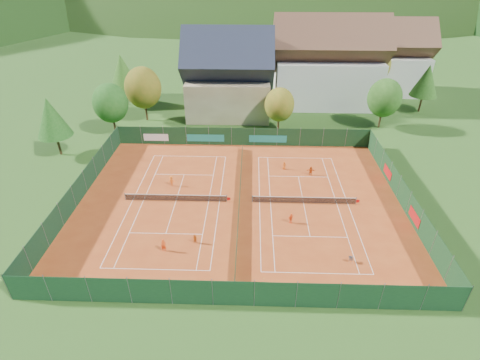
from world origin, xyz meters
The scene contains 33 objects.
ground centered at (0.00, 0.00, -0.02)m, with size 600.00×600.00×0.00m, color #244B17.
clay_pad centered at (0.00, 0.00, 0.01)m, with size 40.00×32.00×0.01m, color #A53F18.
court_markings_left centered at (-8.00, 0.00, 0.01)m, with size 11.03×23.83×0.00m.
court_markings_right centered at (8.00, 0.00, 0.01)m, with size 11.03×23.83×0.00m.
tennis_net_left centered at (-7.85, 0.00, 0.51)m, with size 13.30×0.10×1.02m.
tennis_net_right centered at (8.15, 0.00, 0.51)m, with size 13.30×0.10×1.02m.
court_divider centered at (0.00, 0.00, 0.50)m, with size 0.03×28.80×1.00m.
fence_north centered at (-0.46, 15.99, 1.47)m, with size 40.00×0.10×3.00m.
fence_south centered at (0.00, -16.00, 1.50)m, with size 40.00×0.04×3.00m.
fence_west centered at (-20.00, 0.00, 1.50)m, with size 0.04×32.00×3.00m.
fence_east centered at (20.00, 0.05, 1.48)m, with size 0.09×32.00×3.00m.
chalet centered at (-3.00, 30.00, 6.62)m, with size 16.20×12.00×16.00m.
hotel_block_a centered at (16.00, 36.00, 7.38)m, with size 21.60×11.00×17.25m.
hotel_block_b centered at (30.00, 44.00, 6.62)m, with size 17.28×10.00×15.50m.
tree_west_front centered at (-22.00, 20.00, 5.39)m, with size 5.72×5.72×8.69m.
tree_west_mid centered at (-18.00, 26.00, 6.07)m, with size 6.44×6.44×9.78m.
tree_west_back centered at (-24.00, 34.00, 6.74)m, with size 5.60×5.60×10.00m.
tree_center centered at (6.00, 22.00, 4.72)m, with size 5.01×5.01×7.60m.
tree_east_front centered at (24.00, 24.00, 5.39)m, with size 5.72×5.72×8.69m.
tree_east_mid centered at (34.00, 32.00, 6.06)m, with size 5.04×5.04×9.00m.
tree_west_side centered at (-28.00, 12.00, 6.06)m, with size 5.04×5.04×9.00m.
tree_east_back centered at (26.00, 40.00, 6.74)m, with size 7.15×7.15×10.86m.
mountain_backdrop centered at (28.54, 233.48, -39.64)m, with size 820.00×530.00×242.00m.
ball_hopper centered at (11.54, -10.26, 0.56)m, with size 0.34×0.34×0.80m.
loose_ball_0 centered at (-8.51, -8.67, 0.03)m, with size 0.07×0.07×0.07m, color #CCD833.
loose_ball_1 centered at (2.77, -12.73, 0.03)m, with size 0.07×0.07×0.07m, color #CCD833.
loose_ball_2 centered at (3.03, 6.95, 0.03)m, with size 0.07×0.07×0.07m, color #CCD833.
player_left_near centered at (-7.59, -9.20, 0.77)m, with size 0.56×0.37×1.53m, color #DD4513.
player_left_mid centered at (-4.51, -7.91, 0.59)m, with size 0.57×0.45×1.18m, color #CF5412.
player_left_far centered at (-9.19, 3.56, 0.72)m, with size 0.92×0.53×1.43m, color orange.
player_right_near centered at (6.04, -4.02, 0.66)m, with size 0.77×0.32×1.32m, color #F65015.
player_right_far_a centered at (6.14, 8.43, 0.59)m, with size 0.58×0.38×1.19m, color #DA5613.
player_right_far_b centered at (9.71, 6.88, 0.69)m, with size 1.28×0.41×1.38m, color #D44F12.
Camera 1 is at (1.30, -38.40, 26.94)m, focal length 28.00 mm.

